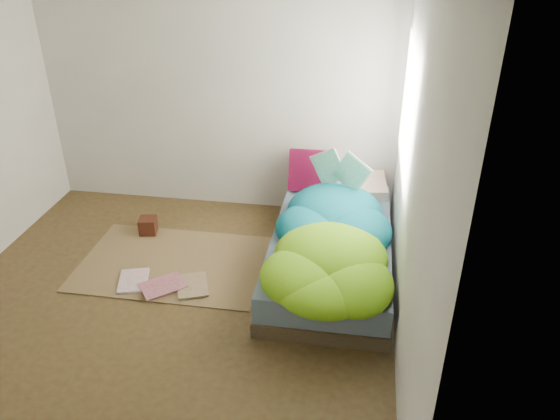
# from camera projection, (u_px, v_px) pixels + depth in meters

# --- Properties ---
(ground) EXTENTS (3.50, 3.50, 0.00)m
(ground) POSITION_uv_depth(u_px,v_px,m) (169.00, 304.00, 4.30)
(ground) COLOR #412F19
(ground) RESTS_ON ground
(room_walls) EXTENTS (3.54, 3.54, 2.62)m
(room_walls) POSITION_uv_depth(u_px,v_px,m) (146.00, 105.00, 3.52)
(room_walls) COLOR beige
(room_walls) RESTS_ON ground
(bed) EXTENTS (1.00, 2.00, 0.34)m
(bed) POSITION_uv_depth(u_px,v_px,m) (331.00, 250.00, 4.67)
(bed) COLOR #362B1D
(bed) RESTS_ON ground
(duvet) EXTENTS (0.96, 1.84, 0.34)m
(duvet) POSITION_uv_depth(u_px,v_px,m) (331.00, 229.00, 4.32)
(duvet) COLOR #08637F
(duvet) RESTS_ON bed
(rug) EXTENTS (1.60, 1.10, 0.01)m
(rug) POSITION_uv_depth(u_px,v_px,m) (173.00, 263.00, 4.80)
(rug) COLOR brown
(rug) RESTS_ON ground
(pillow_floral) EXTENTS (0.63, 0.44, 0.13)m
(pillow_floral) POSITION_uv_depth(u_px,v_px,m) (354.00, 186.00, 5.23)
(pillow_floral) COLOR white
(pillow_floral) RESTS_ON bed
(pillow_magenta) EXTENTS (0.40, 0.12, 0.40)m
(pillow_magenta) POSITION_uv_depth(u_px,v_px,m) (310.00, 171.00, 5.23)
(pillow_magenta) COLOR #460418
(pillow_magenta) RESTS_ON bed
(open_book) EXTENTS (0.47, 0.27, 0.28)m
(open_book) POSITION_uv_depth(u_px,v_px,m) (340.00, 160.00, 4.74)
(open_book) COLOR green
(open_book) RESTS_ON duvet
(wooden_box) EXTENTS (0.18, 0.18, 0.16)m
(wooden_box) POSITION_uv_depth(u_px,v_px,m) (148.00, 225.00, 5.20)
(wooden_box) COLOR #34100C
(wooden_box) RESTS_ON rug
(floor_book_a) EXTENTS (0.32, 0.38, 0.02)m
(floor_book_a) POSITION_uv_depth(u_px,v_px,m) (119.00, 282.00, 4.52)
(floor_book_a) COLOR white
(floor_book_a) RESTS_ON rug
(floor_book_b) EXTENTS (0.43, 0.42, 0.03)m
(floor_book_b) POSITION_uv_depth(u_px,v_px,m) (157.00, 278.00, 4.56)
(floor_book_b) COLOR #C6727F
(floor_book_b) RESTS_ON rug
(floor_book_c) EXTENTS (0.35, 0.40, 0.03)m
(floor_book_c) POSITION_uv_depth(u_px,v_px,m) (177.00, 288.00, 4.45)
(floor_book_c) COLOR tan
(floor_book_c) RESTS_ON rug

